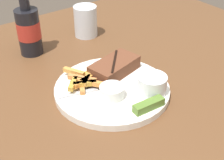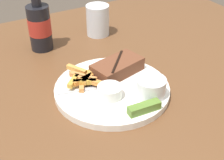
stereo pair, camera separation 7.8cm
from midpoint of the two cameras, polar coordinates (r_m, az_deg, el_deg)
The scene contains 11 objects.
dining_table at distance 0.85m, azimuth -2.65°, elevation -6.19°, with size 1.41×1.16×0.75m.
dinner_plate at distance 0.80m, azimuth -2.80°, elevation -1.82°, with size 0.29×0.29×0.02m.
steak_portion at distance 0.84m, azimuth -2.23°, elevation 2.29°, with size 0.15×0.10×0.04m.
fries_pile at distance 0.80m, azimuth -8.07°, elevation -0.08°, with size 0.10×0.13×0.02m.
coleslaw_cup at distance 0.76m, azimuth 4.42°, elevation -0.77°, with size 0.07×0.07×0.05m.
dipping_sauce_cup at distance 0.75m, azimuth -3.00°, elevation -2.15°, with size 0.06×0.06×0.03m.
pickle_spear at distance 0.72m, azimuth 3.64°, elevation -4.72°, with size 0.08×0.03×0.02m.
fork_utensil at distance 0.78m, azimuth -8.25°, elevation -2.31°, with size 0.13×0.05×0.00m.
knife_utensil at distance 0.82m, azimuth -3.43°, elevation 0.28°, with size 0.05×0.16×0.01m.
beer_bottle at distance 0.99m, azimuth -17.26°, elevation 8.86°, with size 0.07×0.07×0.23m.
drinking_glass at distance 1.07m, azimuth -6.98°, elevation 10.58°, with size 0.08×0.08×0.10m.
Camera 1 is at (-0.38, -0.52, 1.23)m, focal length 50.00 mm.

